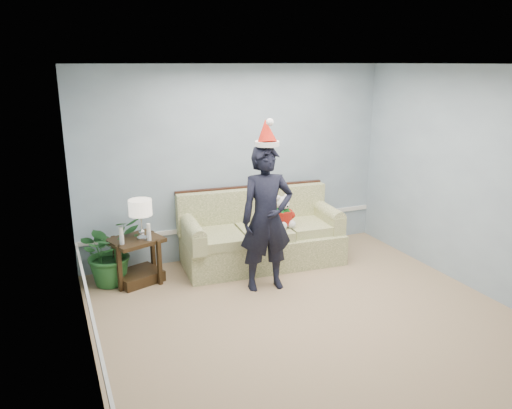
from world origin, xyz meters
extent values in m
cube|color=tan|center=(0.00, 0.00, -0.01)|extent=(4.50, 5.00, 0.02)
cube|color=white|center=(0.00, 0.00, 2.71)|extent=(4.50, 5.00, 0.02)
cube|color=#9BB6C6|center=(0.00, 2.51, 1.35)|extent=(4.50, 0.02, 2.70)
cube|color=#9BB6C6|center=(-2.26, 0.00, 1.35)|extent=(0.02, 5.00, 2.70)
cube|color=#9BB6C6|center=(2.26, 0.00, 1.35)|extent=(0.02, 5.00, 2.70)
cube|color=white|center=(0.00, 2.48, 0.45)|extent=(4.48, 0.03, 0.06)
cube|color=white|center=(-2.23, 0.00, 0.45)|extent=(0.03, 4.98, 0.06)
cube|color=#596B33|center=(0.17, 1.98, 0.21)|extent=(2.24, 1.09, 0.42)
cube|color=#596B33|center=(-0.50, 1.93, 0.48)|extent=(0.70, 0.79, 0.12)
cube|color=#596B33|center=(0.17, 1.93, 0.48)|extent=(0.70, 0.79, 0.12)
cube|color=#596B33|center=(0.85, 1.93, 0.48)|extent=(0.70, 0.79, 0.12)
cube|color=#596B33|center=(0.17, 2.34, 0.71)|extent=(2.19, 0.37, 0.58)
cube|color=black|center=(0.17, 2.41, 1.00)|extent=(2.18, 0.22, 0.05)
cube|color=#596B33|center=(-0.83, 1.98, 0.54)|extent=(0.25, 0.95, 0.25)
cube|color=#596B33|center=(1.17, 1.98, 0.54)|extent=(0.25, 0.95, 0.25)
cube|color=#362413|center=(-1.55, 2.04, 0.56)|extent=(0.74, 0.68, 0.05)
cube|color=#362413|center=(-1.55, 2.04, 0.07)|extent=(0.67, 0.60, 0.14)
cube|color=#362413|center=(-1.79, 1.84, 0.29)|extent=(0.06, 0.06, 0.59)
cube|color=#362413|center=(-1.30, 1.84, 0.29)|extent=(0.06, 0.06, 0.59)
cube|color=#362413|center=(-1.79, 2.23, 0.29)|extent=(0.06, 0.06, 0.59)
cube|color=#362413|center=(-1.30, 2.23, 0.29)|extent=(0.06, 0.06, 0.59)
cylinder|color=silver|center=(-1.47, 1.98, 0.60)|extent=(0.13, 0.13, 0.03)
sphere|color=silver|center=(-1.47, 1.98, 0.68)|extent=(0.08, 0.08, 0.08)
cylinder|color=silver|center=(-1.47, 1.98, 0.80)|extent=(0.02, 0.02, 0.29)
cylinder|color=beige|center=(-1.47, 1.98, 1.00)|extent=(0.29, 0.29, 0.20)
cylinder|color=silver|center=(-1.73, 1.90, 0.65)|extent=(0.06, 0.06, 0.12)
cylinder|color=white|center=(-1.73, 1.90, 0.75)|extent=(0.05, 0.05, 0.10)
cylinder|color=silver|center=(-1.40, 1.90, 0.65)|extent=(0.06, 0.06, 0.12)
cylinder|color=white|center=(-1.40, 1.90, 0.75)|extent=(0.05, 0.05, 0.10)
imported|color=#235C28|center=(-1.86, 2.13, 0.44)|extent=(1.02, 0.98, 0.87)
imported|color=black|center=(-0.10, 1.25, 0.90)|extent=(0.70, 0.50, 1.79)
cylinder|color=silver|center=(-0.10, 1.25, 1.81)|extent=(0.32, 0.32, 0.06)
cone|color=#B62813|center=(-0.10, 1.28, 1.95)|extent=(0.27, 0.34, 0.33)
sphere|color=silver|center=(-0.10, 1.18, 2.06)|extent=(0.09, 0.09, 0.09)
sphere|color=silver|center=(0.42, 1.88, 0.67)|extent=(0.27, 0.27, 0.27)
cylinder|color=#B62813|center=(0.42, 1.88, 0.67)|extent=(0.32, 0.32, 0.19)
cylinder|color=#106B21|center=(0.42, 1.88, 0.78)|extent=(0.22, 0.22, 0.03)
sphere|color=silver|center=(0.35, 1.75, 0.59)|extent=(0.12, 0.12, 0.12)
sphere|color=silver|center=(0.49, 1.75, 0.59)|extent=(0.12, 0.12, 0.12)
sphere|color=silver|center=(0.42, 1.87, 0.87)|extent=(0.19, 0.19, 0.19)
sphere|color=black|center=(0.42, 1.75, 0.86)|extent=(0.03, 0.03, 0.03)
sphere|color=silver|center=(0.35, 1.88, 0.95)|extent=(0.07, 0.07, 0.07)
sphere|color=silver|center=(0.49, 1.88, 0.95)|extent=(0.07, 0.07, 0.07)
camera|label=1|loc=(-2.46, -3.98, 2.72)|focal=35.00mm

